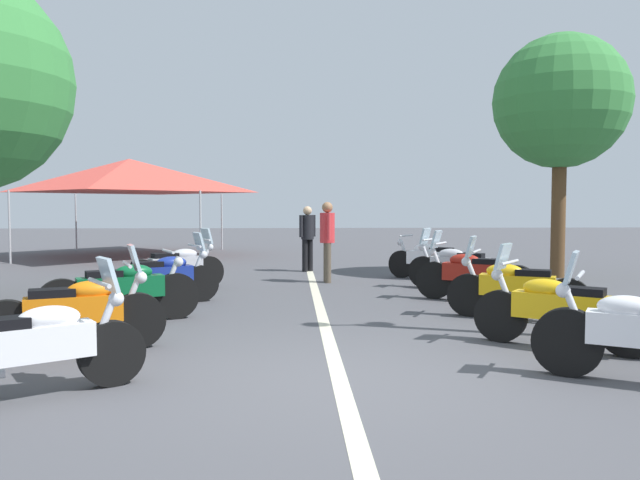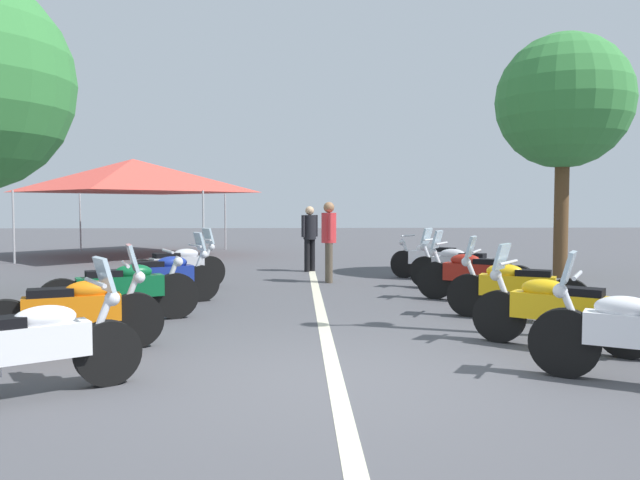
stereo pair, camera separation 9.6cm
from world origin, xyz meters
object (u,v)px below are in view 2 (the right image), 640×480
motorcycle_left_row_4 (179,266)px  motorcycle_right_row_3 (474,274)px  motorcycle_left_row_0 (27,346)px  motorcycle_right_row_2 (515,288)px  motorcycle_left_row_2 (122,290)px  bystander_2 (310,233)px  motorcycle_left_row_1 (75,312)px  motorcycle_right_row_1 (557,309)px  event_tent (133,176)px  motorcycle_right_row_4 (460,267)px  bystander_1 (329,235)px  roadside_tree_2 (564,102)px  motorcycle_left_row_3 (163,277)px  motorcycle_right_row_5 (433,260)px

motorcycle_left_row_4 → motorcycle_right_row_3: size_ratio=0.94×
motorcycle_left_row_0 → motorcycle_right_row_2: motorcycle_right_row_2 is taller
motorcycle_left_row_0 → motorcycle_left_row_4: bearing=57.5°
motorcycle_left_row_2 → bystander_2: (6.73, -2.79, 0.49)m
motorcycle_left_row_1 → motorcycle_right_row_3: bearing=11.2°
motorcycle_left_row_0 → motorcycle_left_row_4: motorcycle_left_row_4 is taller
motorcycle_right_row_1 → event_tent: bearing=-21.7°
motorcycle_right_row_2 → bystander_2: size_ratio=1.14×
motorcycle_left_row_1 → motorcycle_right_row_4: size_ratio=1.04×
bystander_1 → roadside_tree_2: roadside_tree_2 is taller
motorcycle_right_row_2 → event_tent: bearing=-27.5°
motorcycle_right_row_3 → event_tent: 13.39m
motorcycle_left_row_2 → motorcycle_left_row_3: size_ratio=1.12×
motorcycle_left_row_4 → motorcycle_right_row_3: bearing=-49.7°
motorcycle_left_row_4 → bystander_1: bystander_1 is taller
motorcycle_right_row_1 → motorcycle_left_row_2: bearing=18.4°
motorcycle_right_row_3 → motorcycle_right_row_5: 3.11m
motorcycle_left_row_0 → motorcycle_left_row_3: motorcycle_left_row_3 is taller
motorcycle_left_row_0 → roadside_tree_2: roadside_tree_2 is taller
motorcycle_left_row_2 → motorcycle_left_row_1: bearing=-115.3°
motorcycle_left_row_0 → roadside_tree_2: bearing=13.2°
motorcycle_right_row_1 → bystander_2: 8.96m
motorcycle_left_row_0 → motorcycle_right_row_2: bearing=-0.4°
motorcycle_left_row_2 → motorcycle_right_row_4: bearing=4.4°
bystander_2 → motorcycle_left_row_4: bearing=-79.7°
motorcycle_left_row_4 → motorcycle_right_row_1: 7.42m
motorcycle_right_row_2 → event_tent: event_tent is taller
motorcycle_left_row_3 → motorcycle_left_row_4: bearing=64.9°
motorcycle_left_row_2 → motorcycle_left_row_3: 1.65m
motorcycle_right_row_3 → motorcycle_right_row_5: size_ratio=1.05×
motorcycle_left_row_2 → motorcycle_right_row_5: size_ratio=1.16×
motorcycle_right_row_4 → event_tent: size_ratio=0.31×
motorcycle_left_row_3 → motorcycle_right_row_3: motorcycle_right_row_3 is taller
motorcycle_left_row_4 → motorcycle_right_row_2: bearing=-63.9°
motorcycle_left_row_0 → event_tent: event_tent is taller
motorcycle_left_row_1 → bystander_1: size_ratio=1.11×
motorcycle_left_row_0 → bystander_2: size_ratio=1.08×
motorcycle_left_row_2 → roadside_tree_2: bearing=6.5°
motorcycle_left_row_0 → event_tent: (15.28, 3.11, 2.19)m
motorcycle_right_row_3 → motorcycle_right_row_1: bearing=119.7°
motorcycle_right_row_4 → bystander_1: bearing=6.6°
motorcycle_left_row_2 → bystander_1: size_ratio=1.19×
motorcycle_right_row_4 → roadside_tree_2: roadside_tree_2 is taller
motorcycle_left_row_4 → motorcycle_right_row_5: size_ratio=0.99×
bystander_1 → roadside_tree_2: size_ratio=0.31×
motorcycle_right_row_2 → bystander_1: bystander_1 is taller
motorcycle_right_row_5 → motorcycle_right_row_4: bearing=133.2°
motorcycle_right_row_1 → event_tent: event_tent is taller
motorcycle_left_row_1 → motorcycle_left_row_4: motorcycle_left_row_1 is taller
motorcycle_right_row_2 → motorcycle_right_row_3: 1.69m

